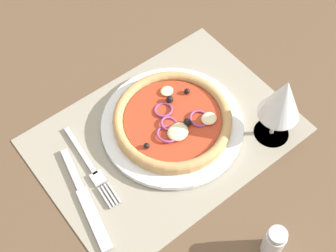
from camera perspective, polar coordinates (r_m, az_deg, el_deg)
The scene contains 8 objects.
ground_plane at distance 85.63cm, azimuth -0.33°, elevation -1.56°, with size 190.00×140.00×2.40cm, color brown.
placemat at distance 84.44cm, azimuth -0.33°, elevation -1.06°, with size 45.31×32.49×0.40cm, color gray.
plate at distance 84.75cm, azimuth 0.53°, elevation 0.19°, with size 25.97×25.97×1.08cm, color white.
pizza at distance 83.36cm, azimuth 0.58°, elevation 0.78°, with size 21.47×21.47×2.69cm.
fork at distance 81.47cm, azimuth -9.19°, elevation -5.26°, with size 3.03×18.06×0.44cm.
knife at distance 79.23cm, azimuth -10.09°, elevation -8.71°, with size 5.55×19.93×0.62cm.
wine_glass at distance 78.73cm, azimuth 13.81°, elevation 3.06°, with size 7.20×7.20×14.90cm.
pepper_shaker at distance 74.27cm, azimuth 12.80°, elevation -13.68°, with size 3.20×3.20×6.70cm.
Camera 1 is at (27.27, 35.46, 71.82)cm, focal length 49.82 mm.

